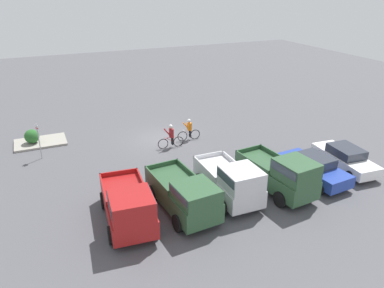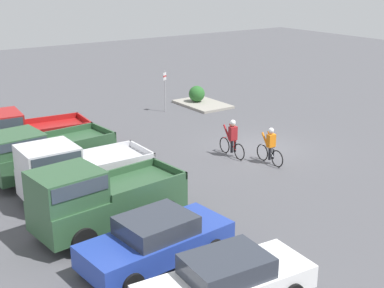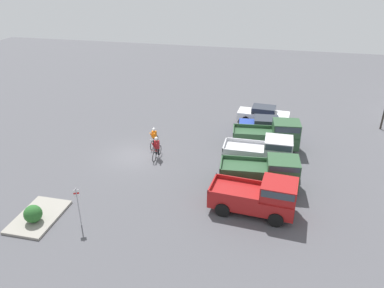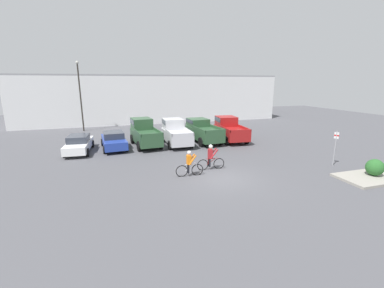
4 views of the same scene
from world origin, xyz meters
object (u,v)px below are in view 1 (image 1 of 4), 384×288
(sedan_0, at_px, (345,158))
(pickup_truck_3, at_px, (128,205))
(fire_lane_sign, at_px, (39,138))
(cyclist_0, at_px, (171,136))
(sedan_1, at_px, (313,168))
(pickup_truck_2, at_px, (185,194))
(shrub, at_px, (32,136))
(pickup_truck_0, at_px, (281,173))
(cyclist_1, at_px, (189,130))
(pickup_truck_1, at_px, (231,181))

(sedan_0, xyz_separation_m, pickup_truck_3, (14.04, 0.56, 0.45))
(pickup_truck_3, distance_m, fire_lane_sign, 10.34)
(cyclist_0, bearing_deg, sedan_1, 128.18)
(pickup_truck_2, distance_m, shrub, 14.20)
(sedan_0, height_order, cyclist_0, cyclist_0)
(sedan_0, xyz_separation_m, fire_lane_sign, (17.48, -9.18, 0.78))
(pickup_truck_3, bearing_deg, cyclist_0, -122.81)
(shrub, bearing_deg, pickup_truck_3, 107.41)
(pickup_truck_3, xyz_separation_m, cyclist_0, (-5.14, -7.97, -0.29))
(sedan_0, xyz_separation_m, pickup_truck_0, (5.55, 0.90, 0.50))
(cyclist_1, xyz_separation_m, shrub, (10.75, -3.66, -0.16))
(pickup_truck_3, bearing_deg, pickup_truck_2, 178.36)
(sedan_0, relative_size, pickup_truck_3, 0.93)
(sedan_0, relative_size, cyclist_1, 2.67)
(cyclist_1, bearing_deg, pickup_truck_3, 51.85)
(fire_lane_sign, bearing_deg, pickup_truck_2, 122.72)
(sedan_0, height_order, cyclist_1, cyclist_1)
(pickup_truck_3, relative_size, fire_lane_sign, 2.06)
(sedan_1, height_order, pickup_truck_2, pickup_truck_2)
(pickup_truck_2, bearing_deg, pickup_truck_0, 177.40)
(pickup_truck_3, bearing_deg, pickup_truck_1, -178.67)
(sedan_1, bearing_deg, cyclist_0, -51.82)
(pickup_truck_3, distance_m, shrub, 13.00)
(fire_lane_sign, distance_m, shrub, 2.82)
(sedan_1, distance_m, cyclist_1, 9.58)
(cyclist_0, distance_m, fire_lane_sign, 8.78)
(pickup_truck_0, xyz_separation_m, cyclist_1, (1.63, -9.07, -0.40))
(pickup_truck_2, relative_size, pickup_truck_3, 1.01)
(cyclist_1, bearing_deg, fire_lane_sign, -5.60)
(pickup_truck_2, bearing_deg, pickup_truck_1, -175.61)
(pickup_truck_1, relative_size, pickup_truck_3, 0.94)
(cyclist_1, bearing_deg, shrub, -18.83)
(sedan_0, bearing_deg, pickup_truck_0, 9.22)
(pickup_truck_0, bearing_deg, pickup_truck_3, -2.27)
(pickup_truck_2, distance_m, cyclist_1, 9.68)
(cyclist_0, bearing_deg, fire_lane_sign, -11.65)
(sedan_1, distance_m, pickup_truck_2, 8.38)
(pickup_truck_1, relative_size, pickup_truck_2, 0.93)
(cyclist_1, bearing_deg, sedan_1, 117.22)
(cyclist_0, bearing_deg, pickup_truck_0, 111.95)
(sedan_1, xyz_separation_m, shrub, (15.13, -12.18, -0.10))
(sedan_0, bearing_deg, cyclist_1, -48.68)
(pickup_truck_0, height_order, pickup_truck_3, pickup_truck_0)
(sedan_1, xyz_separation_m, pickup_truck_0, (2.75, 0.55, 0.47))
(sedan_1, bearing_deg, fire_lane_sign, -32.98)
(pickup_truck_0, xyz_separation_m, pickup_truck_2, (5.62, -0.25, -0.10))
(pickup_truck_2, height_order, cyclist_1, pickup_truck_2)
(sedan_0, bearing_deg, pickup_truck_3, 2.30)
(pickup_truck_0, xyz_separation_m, fire_lane_sign, (11.93, -10.08, 0.27))
(shrub, bearing_deg, pickup_truck_1, 127.83)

